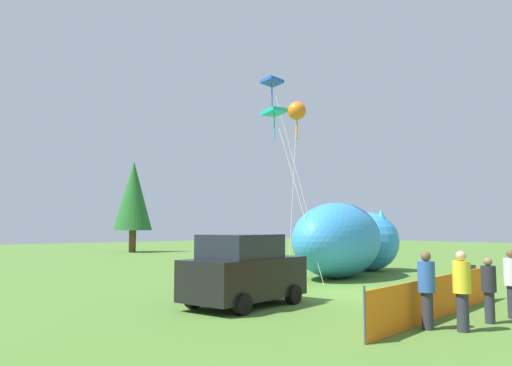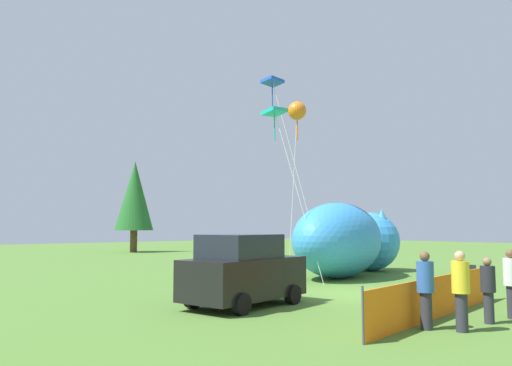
# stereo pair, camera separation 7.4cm
# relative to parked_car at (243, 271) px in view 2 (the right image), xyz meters

# --- Properties ---
(ground_plane) EXTENTS (120.00, 120.00, 0.00)m
(ground_plane) POSITION_rel_parked_car_xyz_m (4.79, -0.50, -1.01)
(ground_plane) COLOR #4C752D
(parked_car) EXTENTS (4.16, 2.60, 2.09)m
(parked_car) POSITION_rel_parked_car_xyz_m (0.00, 0.00, 0.00)
(parked_car) COLOR black
(parked_car) RESTS_ON ground
(folding_chair) EXTENTS (0.61, 0.61, 0.89)m
(folding_chair) POSITION_rel_parked_car_xyz_m (8.94, -2.27, -0.50)
(folding_chair) COLOR black
(folding_chair) RESTS_ON ground
(inflatable_cat) EXTENTS (9.21, 5.45, 3.42)m
(inflatable_cat) POSITION_rel_parked_car_xyz_m (9.44, 3.86, 0.56)
(inflatable_cat) COLOR #338CD8
(inflatable_cat) RESTS_ON ground
(safety_fence) EXTENTS (8.07, 1.30, 1.14)m
(safety_fence) POSITION_rel_parked_car_xyz_m (2.85, -4.60, -0.49)
(safety_fence) COLOR orange
(safety_fence) RESTS_ON ground
(spectator_in_green_shirt) EXTENTS (0.38, 0.38, 1.73)m
(spectator_in_green_shirt) POSITION_rel_parked_car_xyz_m (3.98, -5.92, -0.07)
(spectator_in_green_shirt) COLOR #2D2D38
(spectator_in_green_shirt) RESTS_ON ground
(spectator_in_grey_shirt) EXTENTS (0.39, 0.39, 1.77)m
(spectator_in_grey_shirt) POSITION_rel_parked_car_xyz_m (1.46, -5.88, -0.04)
(spectator_in_grey_shirt) COLOR #2D2D38
(spectator_in_grey_shirt) RESTS_ON ground
(spectator_in_white_shirt) EXTENTS (0.34, 0.34, 1.57)m
(spectator_in_white_shirt) POSITION_rel_parked_car_xyz_m (2.87, -5.84, -0.16)
(spectator_in_white_shirt) COLOR #2D2D38
(spectator_in_white_shirt) RESTS_ON ground
(spectator_in_yellow_shirt) EXTENTS (0.38, 0.38, 1.75)m
(spectator_in_yellow_shirt) POSITION_rel_parked_car_xyz_m (1.09, -5.25, -0.06)
(spectator_in_yellow_shirt) COLOR #2D2D38
(spectator_in_yellow_shirt) RESTS_ON ground
(kite_teal_diamond) EXTENTS (0.94, 3.10, 7.61)m
(kite_teal_diamond) POSITION_rel_parked_car_xyz_m (5.60, 4.70, 6.30)
(kite_teal_diamond) COLOR silver
(kite_teal_diamond) RESTS_ON ground
(kite_blue_box) EXTENTS (1.08, 3.41, 9.93)m
(kite_blue_box) POSITION_rel_parked_car_xyz_m (7.64, 7.07, 8.53)
(kite_blue_box) COLOR silver
(kite_blue_box) RESTS_ON ground
(kite_orange_flower) EXTENTS (1.21, 0.82, 7.88)m
(kite_orange_flower) POSITION_rel_parked_car_xyz_m (6.26, 3.99, 6.42)
(kite_orange_flower) COLOR silver
(kite_orange_flower) RESTS_ON ground
(horizon_tree_east) EXTENTS (3.51, 3.51, 8.38)m
(horizon_tree_east) POSITION_rel_parked_car_xyz_m (11.88, 30.88, 4.13)
(horizon_tree_east) COLOR brown
(horizon_tree_east) RESTS_ON ground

